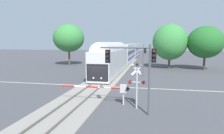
% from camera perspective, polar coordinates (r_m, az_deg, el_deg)
% --- Properties ---
extents(ground_plane, '(220.00, 220.00, 0.00)m').
position_cam_1_polar(ground_plane, '(24.36, -4.34, -5.62)').
color(ground_plane, '#47474C').
extents(road_centre_stripe, '(44.00, 0.20, 0.01)m').
position_cam_1_polar(road_centre_stripe, '(24.36, -4.34, -5.62)').
color(road_centre_stripe, beige).
rests_on(road_centre_stripe, ground).
extents(railway_track, '(4.40, 80.00, 0.32)m').
position_cam_1_polar(railway_track, '(24.34, -4.34, -5.41)').
color(railway_track, gray).
rests_on(railway_track, ground).
extents(commuter_train, '(3.04, 63.63, 5.16)m').
position_cam_1_polar(commuter_train, '(53.11, 4.30, 4.31)').
color(commuter_train, silver).
rests_on(commuter_train, railway_track).
extents(crossing_gate_near, '(6.24, 0.40, 1.80)m').
position_cam_1_polar(crossing_gate_near, '(17.02, 0.90, -6.43)').
color(crossing_gate_near, '#B7B7BC').
rests_on(crossing_gate_near, ground).
extents(crossing_signal_mast, '(1.36, 0.44, 3.81)m').
position_cam_1_polar(crossing_signal_mast, '(15.83, 7.30, -4.04)').
color(crossing_signal_mast, '#B2B2B7').
rests_on(crossing_signal_mast, ground).
extents(traffic_signal_far_side, '(0.53, 0.38, 4.99)m').
position_cam_1_polar(traffic_signal_far_side, '(31.41, 9.44, 3.36)').
color(traffic_signal_far_side, '#4C4C51').
rests_on(traffic_signal_far_side, ground).
extents(traffic_signal_near_right, '(4.11, 0.38, 5.27)m').
position_cam_1_polar(traffic_signal_near_right, '(14.30, 6.86, 1.35)').
color(traffic_signal_near_right, '#4C4C51').
rests_on(traffic_signal_near_right, ground).
extents(maple_right_background, '(6.84, 6.84, 8.61)m').
position_cam_1_polar(maple_right_background, '(42.37, 25.72, 6.59)').
color(maple_right_background, '#4C3828').
rests_on(maple_right_background, ground).
extents(pine_left_background, '(7.28, 7.28, 9.68)m').
position_cam_1_polar(pine_left_background, '(47.53, -12.58, 8.26)').
color(pine_left_background, brown).
rests_on(pine_left_background, ground).
extents(oak_far_right, '(7.05, 7.05, 9.19)m').
position_cam_1_polar(oak_far_right, '(42.10, 16.62, 7.03)').
color(oak_far_right, '#4C3828').
rests_on(oak_far_right, ground).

